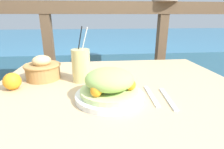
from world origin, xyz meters
The scene contains 9 objects.
patio_table centered at (0.00, 0.00, 0.62)m, with size 1.09×0.99×0.71m.
railing_fence centered at (0.00, 0.75, 0.78)m, with size 2.80×0.08×1.10m.
sea_backdrop centered at (0.00, 3.25, 0.30)m, with size 12.00×4.00×0.59m.
salad_plate centered at (-0.05, -0.07, 0.76)m, with size 0.25×0.25×0.12m.
drink_glass centered at (-0.16, 0.13, 0.78)m, with size 0.08×0.08×0.25m.
bread_basket centered at (-0.35, 0.18, 0.76)m, with size 0.17×0.17×0.12m.
fork centered at (0.11, -0.07, 0.71)m, with size 0.02×0.18×0.00m.
knife centered at (0.17, -0.10, 0.71)m, with size 0.03×0.18×0.00m.
orange_near_basket centered at (-0.44, 0.06, 0.74)m, with size 0.07×0.07×0.07m.
Camera 1 is at (-0.10, -0.66, 1.00)m, focal length 28.00 mm.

